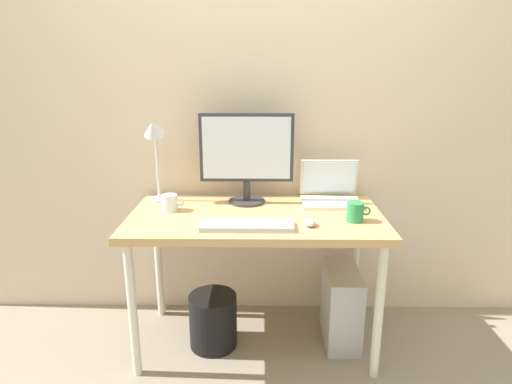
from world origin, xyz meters
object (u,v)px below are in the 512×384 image
object	(u,v)px
desk	(256,227)
keyboard	(247,226)
desk_lamp	(155,142)
mouse	(310,222)
glass_cup	(170,203)
laptop	(330,192)
wastebasket	(213,320)
computer_tower	(341,306)
coffee_mug	(355,212)
monitor	(247,153)

from	to	relation	value
desk	keyboard	world-z (taller)	keyboard
desk_lamp	mouse	distance (m)	0.95
desk_lamp	glass_cup	bearing A→B (deg)	-57.35
laptop	wastebasket	distance (m)	0.96
laptop	computer_tower	world-z (taller)	laptop
coffee_mug	monitor	bearing A→B (deg)	150.89
monitor	coffee_mug	distance (m)	0.66
desk_lamp	computer_tower	bearing A→B (deg)	-10.00
keyboard	laptop	bearing A→B (deg)	42.81
keyboard	desk_lamp	bearing A→B (deg)	141.65
mouse	computer_tower	bearing A→B (deg)	41.73
wastebasket	desk_lamp	bearing A→B (deg)	143.13
coffee_mug	laptop	bearing A→B (deg)	103.68
computer_tower	wastebasket	size ratio (longest dim) A/B	1.40
desk	computer_tower	distance (m)	0.67
coffee_mug	wastebasket	xyz separation A→B (m)	(-0.72, 0.07, -0.65)
mouse	glass_cup	size ratio (longest dim) A/B	0.75
desk	keyboard	xyz separation A→B (m)	(-0.04, -0.20, 0.08)
mouse	laptop	bearing A→B (deg)	68.36
computer_tower	wastebasket	distance (m)	0.71
monitor	keyboard	xyz separation A→B (m)	(0.01, -0.40, -0.27)
monitor	coffee_mug	size ratio (longest dim) A/B	4.30
desk	laptop	xyz separation A→B (m)	(0.41, 0.22, 0.13)
monitor	computer_tower	distance (m)	0.99
desk	wastebasket	size ratio (longest dim) A/B	4.35
coffee_mug	wastebasket	bearing A→B (deg)	174.85
keyboard	wastebasket	xyz separation A→B (m)	(-0.19, 0.17, -0.62)
mouse	wastebasket	size ratio (longest dim) A/B	0.30
coffee_mug	computer_tower	size ratio (longest dim) A/B	0.28
keyboard	coffee_mug	xyz separation A→B (m)	(0.53, 0.10, 0.04)
desk_lamp	keyboard	distance (m)	0.73
laptop	wastebasket	xyz separation A→B (m)	(-0.65, -0.25, -0.66)
laptop	keyboard	distance (m)	0.62
monitor	desk	bearing A→B (deg)	-75.33
keyboard	glass_cup	world-z (taller)	glass_cup
coffee_mug	glass_cup	xyz separation A→B (m)	(-0.94, 0.15, -0.00)
monitor	laptop	size ratio (longest dim) A/B	1.59
laptop	coffee_mug	xyz separation A→B (m)	(0.08, -0.32, -0.01)
laptop	glass_cup	bearing A→B (deg)	-169.20
mouse	glass_cup	world-z (taller)	glass_cup
desk	glass_cup	size ratio (longest dim) A/B	10.91
coffee_mug	computer_tower	world-z (taller)	coffee_mug
desk	laptop	size ratio (longest dim) A/B	4.08
monitor	keyboard	bearing A→B (deg)	-88.07
mouse	computer_tower	xyz separation A→B (m)	(0.21, 0.19, -0.56)
keyboard	computer_tower	size ratio (longest dim) A/B	1.05
glass_cup	desk	bearing A→B (deg)	-6.95
computer_tower	monitor	bearing A→B (deg)	161.13
monitor	computer_tower	world-z (taller)	monitor
wastebasket	desk	bearing A→B (deg)	7.61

